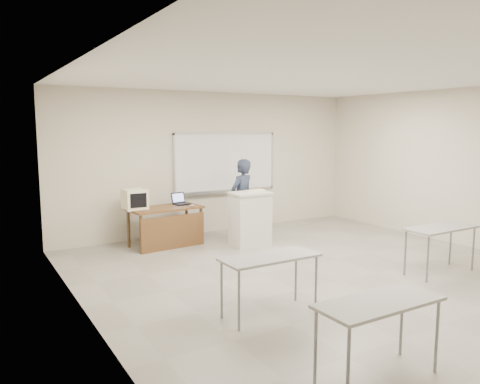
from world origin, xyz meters
TOP-DOWN VIEW (x-y plane):
  - floor at (0.00, 0.00)m, footprint 7.00×8.00m
  - whiteboard at (0.30, 3.97)m, footprint 2.48×0.10m
  - student_desks at (-0.00, -1.35)m, footprint 4.40×2.20m
  - instructor_desk at (-1.40, 3.19)m, footprint 1.37×0.69m
  - podium at (0.01, 2.50)m, footprint 0.73×0.54m
  - crt_monitor at (-1.95, 3.43)m, footprint 0.41×0.45m
  - laptop at (-1.00, 3.45)m, footprint 0.31×0.28m
  - mouse at (-0.93, 3.10)m, footprint 0.10×0.06m
  - keyboard at (0.16, 2.58)m, footprint 0.47×0.23m
  - presenter at (0.13, 3.01)m, footprint 0.69×0.58m

SIDE VIEW (x-z plane):
  - floor at x=0.00m, z-range -0.01..0.00m
  - podium at x=0.01m, z-range 0.00..1.03m
  - instructor_desk at x=-1.40m, z-range 0.16..0.91m
  - student_desks at x=0.00m, z-range 0.31..1.04m
  - mouse at x=-0.93m, z-range 0.75..0.79m
  - laptop at x=-1.00m, z-range 0.69..0.92m
  - presenter at x=0.13m, z-range 0.00..1.63m
  - crt_monitor at x=-1.95m, z-range 0.74..1.13m
  - keyboard at x=0.16m, z-range 1.03..1.06m
  - whiteboard at x=0.30m, z-range 0.83..2.14m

